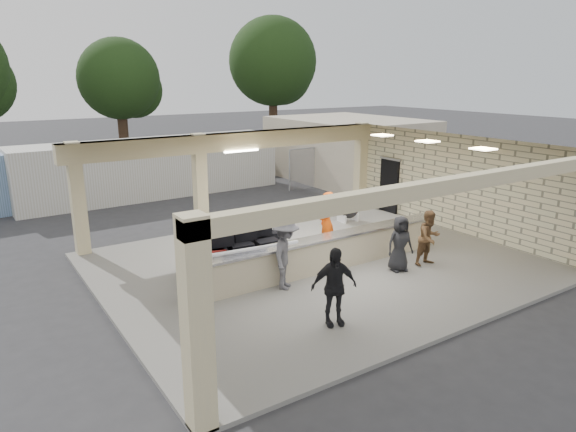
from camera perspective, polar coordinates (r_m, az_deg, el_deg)
ground at (r=15.16m, az=3.21°, el=-5.64°), size 120.00×120.00×0.00m
pavilion at (r=15.37m, az=2.45°, el=-0.04°), size 12.01×10.00×3.55m
baggage_counter at (r=14.59m, az=4.41°, el=-4.07°), size 8.20×0.58×0.98m
luggage_cart at (r=14.13m, az=-5.41°, el=-3.17°), size 2.86×1.97×1.56m
drum_fan at (r=19.41m, az=6.69°, el=0.95°), size 0.92×0.50×0.99m
baggage_handler at (r=15.95m, az=4.33°, el=-0.64°), size 0.60×0.78×1.88m
passenger_a at (r=15.33m, az=15.41°, el=-2.35°), size 0.80×0.36×1.62m
passenger_b at (r=11.30m, az=5.12°, el=-7.82°), size 1.11×0.68×1.78m
passenger_c at (r=13.10m, az=-0.24°, el=-4.23°), size 1.17×1.13×1.87m
passenger_d at (r=14.67m, az=12.33°, el=-3.02°), size 0.83×0.50×1.58m
car_white_a at (r=30.87m, az=3.33°, el=6.60°), size 5.51×3.36×1.47m
car_white_b at (r=32.84m, az=7.31°, el=6.86°), size 4.16×1.80×1.28m
car_dark at (r=30.18m, az=-2.20°, el=6.36°), size 4.46×2.23×1.42m
container_white at (r=24.63m, az=-14.83°, el=5.21°), size 12.07×2.69×2.60m
fence at (r=28.50m, az=10.33°, el=6.29°), size 12.06×0.06×2.03m
tree_mid at (r=39.02m, az=-17.85°, el=13.97°), size 6.00×5.60×8.00m
tree_right at (r=43.04m, az=-1.44°, el=16.41°), size 7.20×7.00×10.00m
adjacent_building at (r=28.17m, az=6.74°, el=7.45°), size 6.00×8.00×3.20m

